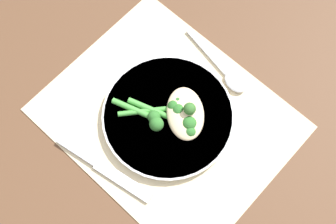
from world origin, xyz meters
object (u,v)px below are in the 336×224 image
broccoli_stalk_rear (181,123)px  broccoli_stalk_left (172,108)px  broccoli_stalk_front (150,118)px  chicken_fillet (185,113)px  knife (102,167)px  plate (168,116)px  spoon (229,75)px

broccoli_stalk_rear → broccoli_stalk_left: broccoli_stalk_rear is taller
broccoli_stalk_left → broccoli_stalk_front: size_ratio=0.99×
chicken_fillet → broccoli_stalk_rear: (-0.01, 0.02, -0.00)m
chicken_fillet → knife: (0.05, 0.17, -0.02)m
broccoli_stalk_left → broccoli_stalk_front: 0.04m
broccoli_stalk_rear → broccoli_stalk_left: (0.03, -0.01, -0.00)m
plate → chicken_fillet: size_ratio=2.00×
chicken_fillet → broccoli_stalk_left: size_ratio=1.16×
plate → chicken_fillet: (-0.02, -0.02, 0.02)m
chicken_fillet → broccoli_stalk_front: broccoli_stalk_front is taller
broccoli_stalk_left → knife: size_ratio=0.52×
broccoli_stalk_front → knife: 0.12m
knife → spoon: 0.29m
broccoli_stalk_rear → knife: 0.16m
spoon → knife: bearing=0.6°
spoon → broccoli_stalk_rear: bearing=11.4°
broccoli_stalk_rear → knife: broccoli_stalk_rear is taller
broccoli_stalk_rear → spoon: (0.00, -0.14, -0.02)m
plate → knife: plate is taller
chicken_fillet → spoon: chicken_fillet is taller
plate → broccoli_stalk_front: broccoli_stalk_front is taller
plate → broccoli_stalk_rear: size_ratio=1.74×
plate → broccoli_stalk_rear: bearing=-175.8°
plate → knife: size_ratio=1.21×
broccoli_stalk_left → chicken_fillet: bearing=57.4°
chicken_fillet → broccoli_stalk_rear: broccoli_stalk_rear is taller
plate → broccoli_stalk_front: bearing=59.0°
plate → broccoli_stalk_left: bearing=-79.9°
plate → broccoli_stalk_left: 0.02m
broccoli_stalk_rear → broccoli_stalk_left: size_ratio=1.32×
broccoli_stalk_front → spoon: broccoli_stalk_front is taller
broccoli_stalk_left → knife: bearing=-56.7°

